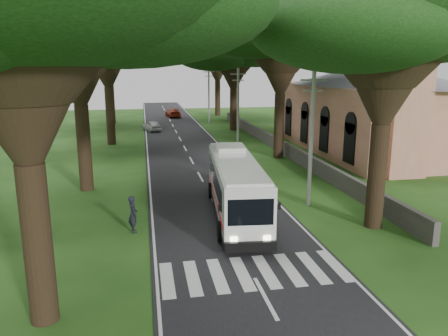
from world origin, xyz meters
TOP-DOWN VIEW (x-y plane):
  - ground at (0.00, 0.00)m, footprint 140.00×140.00m
  - road at (0.00, 25.00)m, footprint 8.00×120.00m
  - crosswalk at (0.00, -2.00)m, footprint 8.00×3.00m
  - property_wall at (9.00, 24.00)m, footprint 0.35×50.00m
  - church at (17.86, 21.55)m, footprint 14.00×24.00m
  - pole_near at (5.50, 6.00)m, footprint 1.60×0.24m
  - pole_mid at (5.50, 26.00)m, footprint 1.60×0.24m
  - pole_far at (5.50, 46.00)m, footprint 1.60×0.24m
  - tree_l_mida at (-8.00, 12.00)m, footprint 14.84×14.84m
  - tree_l_midb at (-7.50, 30.00)m, footprint 12.84×12.84m
  - tree_l_far at (-8.50, 48.00)m, footprint 13.54×13.54m
  - tree_r_near at (7.50, 2.00)m, footprint 12.87×12.87m
  - tree_r_mida at (8.00, 20.00)m, footprint 13.51×13.51m
  - tree_r_midb at (7.50, 38.00)m, footprint 14.10×14.10m
  - tree_r_far at (8.50, 56.00)m, footprint 16.15×16.15m
  - coach_bus at (0.80, 5.02)m, footprint 3.31×11.12m
  - distant_car_a at (-3.00, 39.10)m, footprint 2.80×4.22m
  - distant_car_c at (0.80, 54.67)m, footprint 2.52×5.15m
  - pedestrian at (-4.76, 3.48)m, footprint 0.59×0.77m

SIDE VIEW (x-z plane):
  - ground at x=0.00m, z-range 0.00..0.00m
  - crosswalk at x=0.00m, z-range -0.01..0.01m
  - road at x=0.00m, z-range -0.01..0.03m
  - property_wall at x=9.00m, z-range 0.00..1.20m
  - distant_car_a at x=-3.00m, z-range 0.03..1.37m
  - distant_car_c at x=0.80m, z-range 0.03..1.47m
  - pedestrian at x=-4.76m, z-range 0.00..1.89m
  - coach_bus at x=0.80m, z-range 0.12..3.35m
  - pole_near at x=5.50m, z-range 0.18..8.18m
  - pole_mid at x=5.50m, z-range 0.18..8.18m
  - pole_far at x=5.50m, z-range 0.18..8.18m
  - church at x=17.86m, z-range -0.89..10.71m
  - tree_r_near at x=7.50m, z-range 3.91..17.50m
  - tree_r_midb at x=7.50m, z-range 3.80..17.61m
  - tree_l_mida at x=-8.00m, z-range 4.15..18.97m
  - tree_r_mida at x=8.00m, z-range 4.35..19.11m
  - tree_r_far at x=8.50m, z-range 4.17..19.52m
  - tree_l_midb at x=-7.50m, z-range 4.64..19.79m
  - tree_l_far at x=-8.50m, z-range 4.84..20.62m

